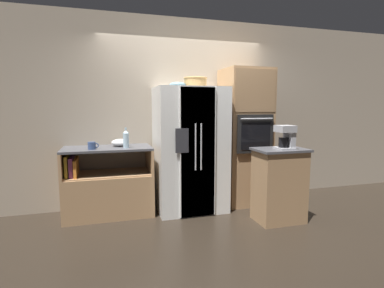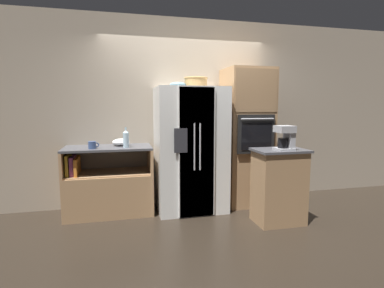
{
  "view_description": "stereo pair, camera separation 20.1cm",
  "coord_description": "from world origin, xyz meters",
  "px_view_note": "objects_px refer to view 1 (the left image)",
  "views": [
    {
      "loc": [
        -1.17,
        -4.07,
        1.49
      ],
      "look_at": [
        -0.0,
        -0.07,
        0.97
      ],
      "focal_mm": 28.0,
      "sensor_mm": 36.0,
      "label": 1
    },
    {
      "loc": [
        -0.97,
        -4.12,
        1.49
      ],
      "look_at": [
        -0.0,
        -0.07,
        0.97
      ],
      "focal_mm": 28.0,
      "sensor_mm": 36.0,
      "label": 2
    }
  ],
  "objects_px": {
    "fruit_bowl": "(178,85)",
    "mixing_bowl": "(120,142)",
    "refrigerator": "(190,149)",
    "wicker_basket": "(195,82)",
    "mug": "(92,146)",
    "wall_oven": "(245,137)",
    "coffee_maker": "(286,136)",
    "bottle_tall": "(126,139)"
  },
  "relations": [
    {
      "from": "fruit_bowl",
      "to": "mixing_bowl",
      "type": "distance_m",
      "value": 1.14
    },
    {
      "from": "refrigerator",
      "to": "wicker_basket",
      "type": "relative_size",
      "value": 5.27
    },
    {
      "from": "fruit_bowl",
      "to": "mug",
      "type": "relative_size",
      "value": 1.7
    },
    {
      "from": "refrigerator",
      "to": "wall_oven",
      "type": "bearing_deg",
      "value": 4.18
    },
    {
      "from": "wall_oven",
      "to": "wicker_basket",
      "type": "xyz_separation_m",
      "value": [
        -0.8,
        -0.04,
        0.81
      ]
    },
    {
      "from": "mixing_bowl",
      "to": "coffee_maker",
      "type": "height_order",
      "value": "coffee_maker"
    },
    {
      "from": "bottle_tall",
      "to": "coffee_maker",
      "type": "xyz_separation_m",
      "value": [
        1.92,
        -0.79,
        0.06
      ]
    },
    {
      "from": "refrigerator",
      "to": "fruit_bowl",
      "type": "bearing_deg",
      "value": 175.22
    },
    {
      "from": "refrigerator",
      "to": "mixing_bowl",
      "type": "relative_size",
      "value": 7.31
    },
    {
      "from": "wicker_basket",
      "to": "wall_oven",
      "type": "bearing_deg",
      "value": 2.87
    },
    {
      "from": "refrigerator",
      "to": "mug",
      "type": "height_order",
      "value": "refrigerator"
    },
    {
      "from": "mug",
      "to": "fruit_bowl",
      "type": "bearing_deg",
      "value": 4.09
    },
    {
      "from": "mixing_bowl",
      "to": "coffee_maker",
      "type": "distance_m",
      "value": 2.22
    },
    {
      "from": "wall_oven",
      "to": "coffee_maker",
      "type": "bearing_deg",
      "value": -82.21
    },
    {
      "from": "wicker_basket",
      "to": "coffee_maker",
      "type": "relative_size",
      "value": 1.11
    },
    {
      "from": "bottle_tall",
      "to": "coffee_maker",
      "type": "height_order",
      "value": "coffee_maker"
    },
    {
      "from": "fruit_bowl",
      "to": "bottle_tall",
      "type": "bearing_deg",
      "value": -174.76
    },
    {
      "from": "wall_oven",
      "to": "mug",
      "type": "distance_m",
      "value": 2.23
    },
    {
      "from": "coffee_maker",
      "to": "mug",
      "type": "bearing_deg",
      "value": 161.75
    },
    {
      "from": "refrigerator",
      "to": "mug",
      "type": "xyz_separation_m",
      "value": [
        -1.33,
        -0.07,
        0.11
      ]
    },
    {
      "from": "wicker_basket",
      "to": "bottle_tall",
      "type": "relative_size",
      "value": 1.21
    },
    {
      "from": "wicker_basket",
      "to": "bottle_tall",
      "type": "bearing_deg",
      "value": -175.55
    },
    {
      "from": "mug",
      "to": "wall_oven",
      "type": "bearing_deg",
      "value": 3.43
    },
    {
      "from": "refrigerator",
      "to": "mixing_bowl",
      "type": "height_order",
      "value": "refrigerator"
    },
    {
      "from": "wicker_basket",
      "to": "fruit_bowl",
      "type": "xyz_separation_m",
      "value": [
        -0.26,
        -0.01,
        -0.04
      ]
    },
    {
      "from": "refrigerator",
      "to": "coffee_maker",
      "type": "xyz_separation_m",
      "value": [
        1.02,
        -0.84,
        0.24
      ]
    },
    {
      "from": "wicker_basket",
      "to": "mixing_bowl",
      "type": "relative_size",
      "value": 1.39
    },
    {
      "from": "refrigerator",
      "to": "wicker_basket",
      "type": "height_order",
      "value": "wicker_basket"
    },
    {
      "from": "wicker_basket",
      "to": "bottle_tall",
      "type": "xyz_separation_m",
      "value": [
        -0.99,
        -0.08,
        -0.77
      ]
    },
    {
      "from": "refrigerator",
      "to": "mug",
      "type": "bearing_deg",
      "value": -177.07
    },
    {
      "from": "mug",
      "to": "mixing_bowl",
      "type": "xyz_separation_m",
      "value": [
        0.36,
        0.23,
        0.0
      ]
    },
    {
      "from": "bottle_tall",
      "to": "coffee_maker",
      "type": "distance_m",
      "value": 2.07
    },
    {
      "from": "wall_oven",
      "to": "fruit_bowl",
      "type": "height_order",
      "value": "wall_oven"
    },
    {
      "from": "fruit_bowl",
      "to": "wall_oven",
      "type": "bearing_deg",
      "value": 2.72
    },
    {
      "from": "coffee_maker",
      "to": "refrigerator",
      "type": "bearing_deg",
      "value": 140.35
    },
    {
      "from": "refrigerator",
      "to": "wall_oven",
      "type": "xyz_separation_m",
      "value": [
        0.89,
        0.07,
        0.15
      ]
    },
    {
      "from": "coffee_maker",
      "to": "wicker_basket",
      "type": "bearing_deg",
      "value": 136.96
    },
    {
      "from": "wicker_basket",
      "to": "coffee_maker",
      "type": "distance_m",
      "value": 1.46
    },
    {
      "from": "fruit_bowl",
      "to": "bottle_tall",
      "type": "xyz_separation_m",
      "value": [
        -0.73,
        -0.07,
        -0.73
      ]
    },
    {
      "from": "mug",
      "to": "mixing_bowl",
      "type": "distance_m",
      "value": 0.43
    },
    {
      "from": "mixing_bowl",
      "to": "coffee_maker",
      "type": "bearing_deg",
      "value": -26.83
    },
    {
      "from": "refrigerator",
      "to": "bottle_tall",
      "type": "height_order",
      "value": "refrigerator"
    }
  ]
}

